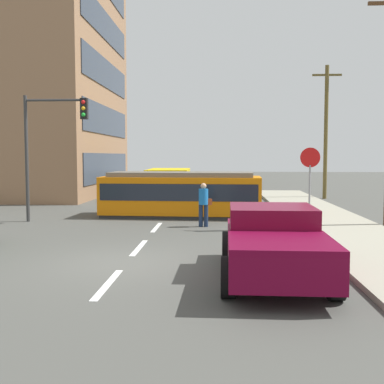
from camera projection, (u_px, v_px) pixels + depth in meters
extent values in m
plane|color=#484944|center=(168.00, 215.00, 21.96)|extent=(120.00, 120.00, 0.00)
cube|color=gray|center=(339.00, 227.00, 17.60)|extent=(3.20, 36.00, 0.14)
cube|color=silver|center=(108.00, 284.00, 10.01)|extent=(0.16, 2.40, 0.01)
cube|color=silver|center=(139.00, 248.00, 13.99)|extent=(0.16, 2.40, 0.01)
cube|color=silver|center=(156.00, 227.00, 17.98)|extent=(0.16, 2.40, 0.01)
cube|color=silver|center=(177.00, 203.00, 27.32)|extent=(0.16, 2.40, 0.01)
cube|color=silver|center=(185.00, 195.00, 33.30)|extent=(0.16, 2.40, 0.01)
cube|color=#2D3847|center=(108.00, 167.00, 33.25)|extent=(0.06, 12.35, 1.92)
cube|color=#2D3847|center=(108.00, 121.00, 33.01)|extent=(0.06, 12.35, 1.92)
cube|color=#2D3847|center=(107.00, 74.00, 32.77)|extent=(0.06, 12.35, 1.92)
cube|color=#2D3847|center=(106.00, 27.00, 32.53)|extent=(0.06, 12.35, 1.92)
cube|color=orange|center=(181.00, 195.00, 21.24)|extent=(7.12, 2.84, 1.63)
cube|color=#2D2D2D|center=(181.00, 215.00, 21.31)|extent=(6.97, 2.71, 0.15)
cube|color=#615A4F|center=(181.00, 174.00, 21.17)|extent=(6.40, 2.43, 0.20)
cube|color=#1E232D|center=(181.00, 190.00, 21.22)|extent=(6.84, 2.86, 0.72)
cube|color=gold|center=(169.00, 182.00, 30.05)|extent=(2.63, 5.33, 1.57)
cube|color=black|center=(165.00, 180.00, 27.46)|extent=(2.25, 0.18, 0.94)
cube|color=black|center=(169.00, 177.00, 30.03)|extent=(2.65, 4.54, 0.63)
cylinder|color=black|center=(167.00, 194.00, 28.42)|extent=(2.57, 0.96, 0.90)
cylinder|color=black|center=(171.00, 190.00, 31.77)|extent=(2.57, 0.96, 0.90)
cylinder|color=#182641|center=(201.00, 216.00, 18.16)|extent=(0.16, 0.16, 0.85)
cylinder|color=#182641|center=(206.00, 216.00, 18.15)|extent=(0.16, 0.16, 0.85)
cylinder|color=#1967B2|center=(203.00, 197.00, 18.10)|extent=(0.36, 0.36, 0.60)
sphere|color=tan|center=(203.00, 186.00, 18.07)|extent=(0.22, 0.22, 0.22)
cube|color=#5D240F|center=(209.00, 202.00, 18.15)|extent=(0.22, 0.20, 0.24)
cube|color=#5D0522|center=(274.00, 248.00, 10.44)|extent=(2.09, 5.04, 0.65)
cube|color=maroon|center=(272.00, 218.00, 10.94)|extent=(1.93, 1.93, 0.55)
cube|color=#5D0522|center=(281.00, 242.00, 9.04)|extent=(2.04, 2.29, 0.12)
cylinder|color=black|center=(228.00, 247.00, 12.02)|extent=(0.29, 0.80, 0.80)
cylinder|color=black|center=(308.00, 248.00, 11.88)|extent=(0.29, 0.80, 0.80)
cylinder|color=black|center=(228.00, 277.00, 9.04)|extent=(0.29, 0.80, 0.80)
cylinder|color=black|center=(335.00, 279.00, 8.89)|extent=(0.29, 0.80, 0.80)
cylinder|color=gray|center=(310.00, 194.00, 18.34)|extent=(0.07, 0.07, 2.20)
cylinder|color=red|center=(310.00, 157.00, 18.23)|extent=(0.76, 0.04, 0.76)
cylinder|color=#333333|center=(27.00, 159.00, 19.45)|extent=(0.14, 0.14, 5.15)
cylinder|color=#333333|center=(55.00, 100.00, 19.21)|extent=(2.42, 0.10, 0.10)
cube|color=black|center=(84.00, 109.00, 19.17)|extent=(0.28, 0.24, 0.84)
sphere|color=red|center=(83.00, 102.00, 19.02)|extent=(0.16, 0.16, 0.16)
sphere|color=gold|center=(83.00, 108.00, 19.04)|extent=(0.16, 0.16, 0.16)
sphere|color=green|center=(83.00, 115.00, 19.06)|extent=(0.16, 0.16, 0.16)
cylinder|color=brown|center=(326.00, 133.00, 29.79)|extent=(0.24, 0.24, 8.32)
cube|color=brown|center=(327.00, 75.00, 29.52)|extent=(1.80, 0.12, 0.12)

